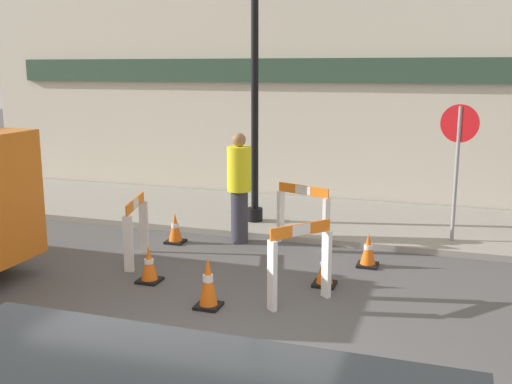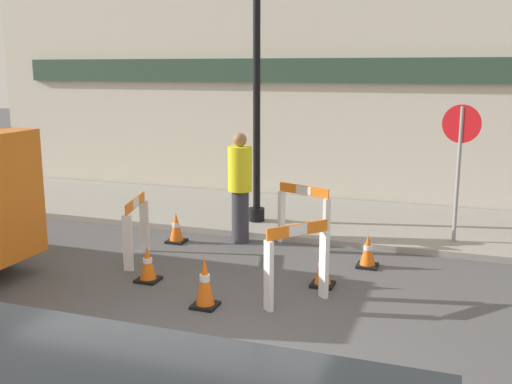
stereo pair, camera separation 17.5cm
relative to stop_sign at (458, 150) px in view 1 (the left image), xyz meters
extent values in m
plane|color=#4C4C4F|center=(-1.99, -5.12, -1.58)|extent=(60.00, 60.00, 0.00)
cube|color=gray|center=(-1.99, 0.97, -1.53)|extent=(18.00, 3.17, 0.10)
cube|color=beige|center=(-1.99, 2.63, 1.17)|extent=(18.00, 0.12, 5.50)
cube|color=#2D4738|center=(-1.99, 2.52, 1.22)|extent=(16.20, 0.10, 0.50)
cylinder|color=black|center=(-3.44, 0.18, -1.35)|extent=(0.29, 0.29, 0.24)
cylinder|color=black|center=(-3.44, 0.18, 1.40)|extent=(0.13, 0.13, 5.75)
cylinder|color=gray|center=(0.00, 0.00, -0.39)|extent=(0.06, 0.06, 2.17)
cylinder|color=red|center=(0.00, 0.00, 0.42)|extent=(0.59, 0.16, 0.60)
cube|color=white|center=(-2.02, -3.44, -1.14)|extent=(0.14, 0.13, 0.87)
cube|color=white|center=(-1.49, -2.81, -1.14)|extent=(0.14, 0.13, 0.87)
cube|color=orange|center=(-1.75, -3.12, -0.63)|extent=(0.58, 0.69, 0.15)
cube|color=white|center=(-1.75, -3.12, -0.63)|extent=(0.19, 0.22, 0.14)
cube|color=white|center=(-1.89, -0.93, -1.15)|extent=(0.10, 0.14, 0.86)
cube|color=white|center=(-2.73, -0.60, -1.15)|extent=(0.10, 0.14, 0.86)
cube|color=orange|center=(-2.31, -0.77, -0.64)|extent=(0.90, 0.37, 0.15)
cube|color=white|center=(-2.31, -0.77, -0.64)|extent=(0.28, 0.13, 0.14)
cube|color=white|center=(-4.61, -1.84, -1.17)|extent=(0.14, 0.09, 0.82)
cube|color=white|center=(-4.36, -2.74, -1.17)|extent=(0.14, 0.09, 0.82)
cube|color=orange|center=(-4.48, -2.29, -0.69)|extent=(0.29, 0.97, 0.15)
cube|color=white|center=(-4.48, -2.29, -0.69)|extent=(0.11, 0.30, 0.14)
cube|color=black|center=(-3.88, -3.03, -1.56)|extent=(0.30, 0.30, 0.04)
cone|color=orange|center=(-3.88, -3.03, -1.31)|extent=(0.23, 0.22, 0.46)
cylinder|color=white|center=(-3.88, -3.03, -1.28)|extent=(0.13, 0.13, 0.06)
cube|color=black|center=(-4.36, -1.23, -1.56)|extent=(0.30, 0.30, 0.04)
cone|color=orange|center=(-4.36, -1.23, -1.30)|extent=(0.22, 0.22, 0.47)
cylinder|color=white|center=(-4.36, -1.23, -1.28)|extent=(0.13, 0.13, 0.07)
cube|color=black|center=(-2.78, -3.60, -1.56)|extent=(0.30, 0.30, 0.04)
cone|color=orange|center=(-2.78, -3.60, -1.23)|extent=(0.23, 0.23, 0.61)
cylinder|color=white|center=(-2.78, -3.60, -1.20)|extent=(0.13, 0.13, 0.08)
cube|color=black|center=(-1.16, -1.44, -1.56)|extent=(0.30, 0.30, 0.04)
cone|color=orange|center=(-1.16, -1.44, -1.31)|extent=(0.22, 0.22, 0.46)
cylinder|color=white|center=(-1.16, -1.44, -1.28)|extent=(0.13, 0.13, 0.06)
cube|color=black|center=(-1.59, -2.42, -1.56)|extent=(0.30, 0.30, 0.04)
cone|color=orange|center=(-1.59, -2.42, -1.31)|extent=(0.22, 0.22, 0.45)
cylinder|color=white|center=(-1.59, -2.42, -1.29)|extent=(0.13, 0.13, 0.06)
cylinder|color=#33333D|center=(-3.36, -0.87, -1.14)|extent=(0.38, 0.38, 0.88)
cylinder|color=yellow|center=(-3.36, -0.87, -0.34)|extent=(0.52, 0.52, 0.73)
sphere|color=#8E6647|center=(-3.36, -0.87, 0.14)|extent=(0.29, 0.29, 0.22)
camera|label=1|loc=(-0.08, -9.90, 1.28)|focal=42.00mm
camera|label=2|loc=(0.09, -9.84, 1.28)|focal=42.00mm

